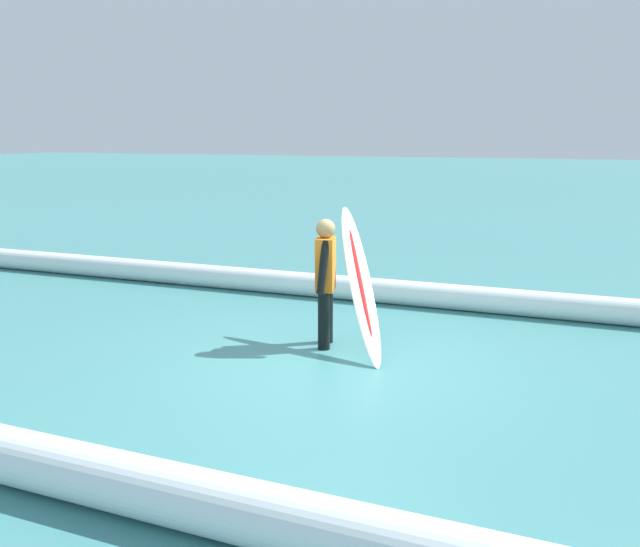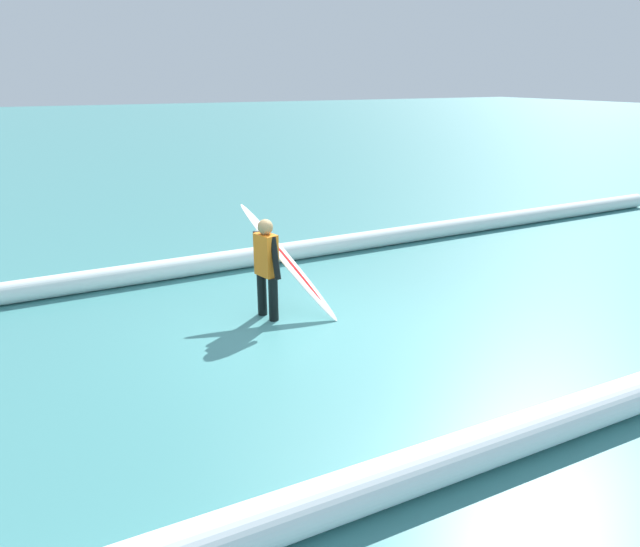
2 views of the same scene
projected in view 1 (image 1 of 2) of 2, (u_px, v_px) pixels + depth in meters
The scene contains 5 objects.
ground_plane at pixel (336, 363), 7.75m from camera, with size 140.84×140.84×0.00m, color teal.
surfer at pixel (326, 276), 8.25m from camera, with size 0.28×0.62×1.49m.
surfboard at pixel (360, 281), 8.21m from camera, with size 1.15×1.55×1.58m.
wave_crest_foreground at pixel (417, 294), 10.31m from camera, with size 0.36×0.36×22.53m, color white.
wave_crest_midground at pixel (121, 482), 4.69m from camera, with size 0.40×0.40×15.30m, color white.
Camera 1 is at (-2.76, 6.90, 2.43)m, focal length 40.35 mm.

